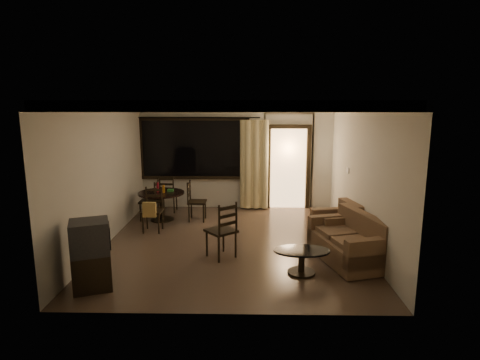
{
  "coord_description": "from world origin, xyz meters",
  "views": [
    {
      "loc": [
        0.29,
        -7.64,
        2.79
      ],
      "look_at": [
        0.14,
        0.2,
        1.24
      ],
      "focal_mm": 30.0,
      "sensor_mm": 36.0,
      "label": 1
    }
  ],
  "objects_px": {
    "dining_chair_north": "(169,201)",
    "side_chair": "(222,241)",
    "coffee_table": "(302,258)",
    "dining_table": "(161,198)",
    "dining_chair_west": "(150,208)",
    "tv_cabinet": "(91,255)",
    "dining_chair_south": "(153,218)",
    "dining_chair_east": "(197,209)",
    "sofa": "(350,243)",
    "armchair": "(338,227)"
  },
  "relations": [
    {
      "from": "sofa",
      "to": "coffee_table",
      "type": "bearing_deg",
      "value": -165.42
    },
    {
      "from": "coffee_table",
      "to": "dining_chair_south",
      "type": "bearing_deg",
      "value": 144.5
    },
    {
      "from": "coffee_table",
      "to": "tv_cabinet",
      "type": "bearing_deg",
      "value": -169.51
    },
    {
      "from": "dining_table",
      "to": "coffee_table",
      "type": "bearing_deg",
      "value": -45.32
    },
    {
      "from": "dining_table",
      "to": "dining_chair_north",
      "type": "xyz_separation_m",
      "value": [
        0.01,
        0.75,
        -0.25
      ]
    },
    {
      "from": "dining_table",
      "to": "dining_chair_east",
      "type": "bearing_deg",
      "value": -1.31
    },
    {
      "from": "sofa",
      "to": "dining_chair_east",
      "type": "bearing_deg",
      "value": 125.88
    },
    {
      "from": "dining_chair_east",
      "to": "tv_cabinet",
      "type": "relative_size",
      "value": 0.9
    },
    {
      "from": "dining_chair_west",
      "to": "dining_chair_east",
      "type": "xyz_separation_m",
      "value": [
        1.12,
        -0.04,
        0.0
      ]
    },
    {
      "from": "dining_chair_west",
      "to": "coffee_table",
      "type": "height_order",
      "value": "dining_chair_west"
    },
    {
      "from": "dining_chair_west",
      "to": "sofa",
      "type": "distance_m",
      "value": 4.81
    },
    {
      "from": "dining_chair_east",
      "to": "tv_cabinet",
      "type": "height_order",
      "value": "tv_cabinet"
    },
    {
      "from": "dining_chair_north",
      "to": "coffee_table",
      "type": "relative_size",
      "value": 1.03
    },
    {
      "from": "dining_chair_south",
      "to": "coffee_table",
      "type": "bearing_deg",
      "value": -34.28
    },
    {
      "from": "dining_chair_north",
      "to": "side_chair",
      "type": "height_order",
      "value": "side_chair"
    },
    {
      "from": "side_chair",
      "to": "coffee_table",
      "type": "bearing_deg",
      "value": 113.97
    },
    {
      "from": "coffee_table",
      "to": "dining_chair_north",
      "type": "bearing_deg",
      "value": 128.13
    },
    {
      "from": "dining_chair_north",
      "to": "tv_cabinet",
      "type": "height_order",
      "value": "tv_cabinet"
    },
    {
      "from": "dining_chair_west",
      "to": "sofa",
      "type": "height_order",
      "value": "dining_chair_west"
    },
    {
      "from": "dining_chair_south",
      "to": "coffee_table",
      "type": "xyz_separation_m",
      "value": [
        2.95,
        -2.11,
        -0.04
      ]
    },
    {
      "from": "dining_chair_west",
      "to": "side_chair",
      "type": "relative_size",
      "value": 0.91
    },
    {
      "from": "dining_chair_east",
      "to": "dining_chair_north",
      "type": "xyz_separation_m",
      "value": [
        -0.82,
        0.77,
        0.0
      ]
    },
    {
      "from": "tv_cabinet",
      "to": "coffee_table",
      "type": "relative_size",
      "value": 1.15
    },
    {
      "from": "coffee_table",
      "to": "side_chair",
      "type": "xyz_separation_m",
      "value": [
        -1.36,
        0.67,
        0.04
      ]
    },
    {
      "from": "armchair",
      "to": "dining_table",
      "type": "bearing_deg",
      "value": 146.57
    },
    {
      "from": "armchair",
      "to": "tv_cabinet",
      "type": "bearing_deg",
      "value": -165.7
    },
    {
      "from": "dining_chair_east",
      "to": "sofa",
      "type": "relative_size",
      "value": 0.55
    },
    {
      "from": "side_chair",
      "to": "dining_table",
      "type": "bearing_deg",
      "value": -95.32
    },
    {
      "from": "tv_cabinet",
      "to": "coffee_table",
      "type": "distance_m",
      "value": 3.3
    },
    {
      "from": "dining_chair_east",
      "to": "dining_chair_west",
      "type": "bearing_deg",
      "value": 89.4
    },
    {
      "from": "dining_table",
      "to": "side_chair",
      "type": "distance_m",
      "value": 2.79
    },
    {
      "from": "coffee_table",
      "to": "side_chair",
      "type": "relative_size",
      "value": 0.88
    },
    {
      "from": "dining_chair_south",
      "to": "armchair",
      "type": "height_order",
      "value": "dining_chair_south"
    },
    {
      "from": "dining_chair_west",
      "to": "tv_cabinet",
      "type": "height_order",
      "value": "tv_cabinet"
    },
    {
      "from": "armchair",
      "to": "dining_chair_north",
      "type": "bearing_deg",
      "value": 137.43
    },
    {
      "from": "tv_cabinet",
      "to": "armchair",
      "type": "relative_size",
      "value": 1.11
    },
    {
      "from": "sofa",
      "to": "side_chair",
      "type": "bearing_deg",
      "value": 161.09
    },
    {
      "from": "side_chair",
      "to": "dining_chair_west",
      "type": "bearing_deg",
      "value": -90.89
    },
    {
      "from": "dining_chair_west",
      "to": "sofa",
      "type": "xyz_separation_m",
      "value": [
        4.14,
        -2.44,
        0.05
      ]
    },
    {
      "from": "dining_chair_east",
      "to": "dining_chair_south",
      "type": "height_order",
      "value": "same"
    },
    {
      "from": "dining_chair_west",
      "to": "dining_chair_north",
      "type": "xyz_separation_m",
      "value": [
        0.3,
        0.74,
        0.0
      ]
    },
    {
      "from": "dining_chair_east",
      "to": "dining_table",
      "type": "bearing_deg",
      "value": 89.91
    },
    {
      "from": "tv_cabinet",
      "to": "side_chair",
      "type": "height_order",
      "value": "tv_cabinet"
    },
    {
      "from": "dining_table",
      "to": "dining_chair_west",
      "type": "height_order",
      "value": "dining_chair_west"
    },
    {
      "from": "dining_chair_south",
      "to": "sofa",
      "type": "bearing_deg",
      "value": -20.84
    },
    {
      "from": "sofa",
      "to": "side_chair",
      "type": "relative_size",
      "value": 1.65
    },
    {
      "from": "dining_chair_west",
      "to": "side_chair",
      "type": "height_order",
      "value": "side_chair"
    },
    {
      "from": "armchair",
      "to": "dining_chair_west",
      "type": "bearing_deg",
      "value": 147.73
    },
    {
      "from": "tv_cabinet",
      "to": "side_chair",
      "type": "xyz_separation_m",
      "value": [
        1.87,
        1.27,
        -0.22
      ]
    },
    {
      "from": "coffee_table",
      "to": "dining_chair_east",
      "type": "bearing_deg",
      "value": 125.45
    }
  ]
}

